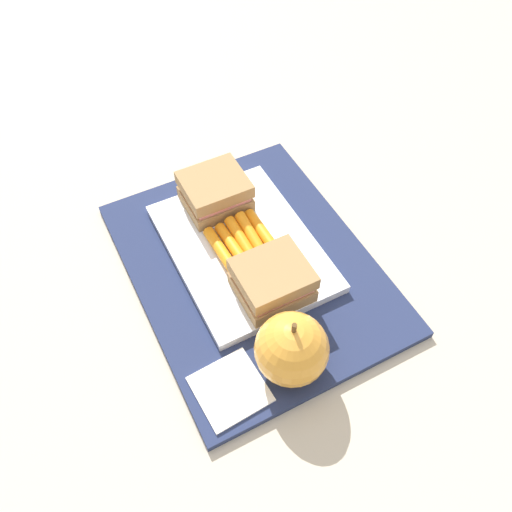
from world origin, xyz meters
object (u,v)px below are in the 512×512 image
at_px(food_tray, 242,247).
at_px(carrot_sticks_bundle, 242,241).
at_px(paper_napkin, 230,389).
at_px(sandwich_half_left, 215,192).
at_px(apple, 292,349).
at_px(sandwich_half_right, 272,280).

distance_m(food_tray, carrot_sticks_bundle, 0.01).
distance_m(carrot_sticks_bundle, paper_napkin, 0.19).
bearing_deg(paper_napkin, sandwich_half_left, 158.47).
bearing_deg(sandwich_half_left, apple, -5.82).
relative_size(food_tray, sandwich_half_left, 2.88).
bearing_deg(carrot_sticks_bundle, apple, -8.57).
distance_m(food_tray, paper_napkin, 0.19).
bearing_deg(apple, paper_napkin, -94.04).
relative_size(carrot_sticks_bundle, apple, 0.88).
distance_m(sandwich_half_right, paper_napkin, 0.13).
xyz_separation_m(food_tray, paper_napkin, (0.16, -0.09, -0.00)).
distance_m(sandwich_half_right, carrot_sticks_bundle, 0.08).
relative_size(food_tray, sandwich_half_right, 2.88).
xyz_separation_m(food_tray, sandwich_half_right, (0.08, 0.00, 0.03)).
bearing_deg(carrot_sticks_bundle, sandwich_half_left, -179.99).
height_order(food_tray, paper_napkin, food_tray).
height_order(sandwich_half_left, paper_napkin, sandwich_half_left).
xyz_separation_m(carrot_sticks_bundle, apple, (0.16, -0.02, 0.02)).
bearing_deg(paper_napkin, food_tray, 149.59).
height_order(sandwich_half_right, carrot_sticks_bundle, sandwich_half_right).
bearing_deg(apple, food_tray, 171.46).
height_order(carrot_sticks_bundle, apple, apple).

